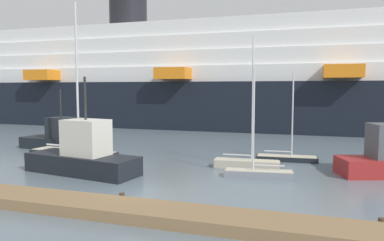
% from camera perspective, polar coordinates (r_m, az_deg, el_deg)
% --- Properties ---
extents(ground_plane, '(600.00, 600.00, 0.00)m').
position_cam_1_polar(ground_plane, '(19.69, -8.14, -11.27)').
color(ground_plane, slate).
extents(dock_pier, '(27.52, 2.36, 0.60)m').
position_cam_1_polar(dock_pier, '(17.08, -12.69, -13.03)').
color(dock_pier, olive).
rests_on(dock_pier, ground_plane).
extents(sailboat_0, '(7.35, 2.55, 11.89)m').
position_cam_1_polar(sailboat_0, '(30.22, -17.87, -4.64)').
color(sailboat_0, black).
rests_on(sailboat_0, ground_plane).
extents(sailboat_1, '(4.32, 1.50, 6.73)m').
position_cam_1_polar(sailboat_1, '(23.36, 10.22, -7.82)').
color(sailboat_1, gray).
rests_on(sailboat_1, ground_plane).
extents(sailboat_2, '(4.53, 1.32, 8.99)m').
position_cam_1_polar(sailboat_2, '(25.80, 8.44, -6.33)').
color(sailboat_2, '#BCB29E').
rests_on(sailboat_2, ground_plane).
extents(sailboat_3, '(4.58, 1.49, 6.72)m').
position_cam_1_polar(sailboat_3, '(28.94, 14.43, -5.46)').
color(sailboat_3, black).
rests_on(sailboat_3, ground_plane).
extents(fishing_boat_0, '(7.34, 3.07, 5.38)m').
position_cam_1_polar(fishing_boat_0, '(35.56, -19.79, -2.64)').
color(fishing_boat_0, black).
rests_on(fishing_boat_0, ground_plane).
extents(fishing_boat_2, '(8.07, 3.69, 6.22)m').
position_cam_1_polar(fishing_boat_2, '(24.87, -16.42, -5.15)').
color(fishing_boat_2, black).
rests_on(fishing_boat_2, ground_plane).
extents(cruise_ship, '(114.95, 18.08, 20.34)m').
position_cam_1_polar(cruise_ship, '(53.11, 10.45, 6.06)').
color(cruise_ship, black).
rests_on(cruise_ship, ground_plane).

